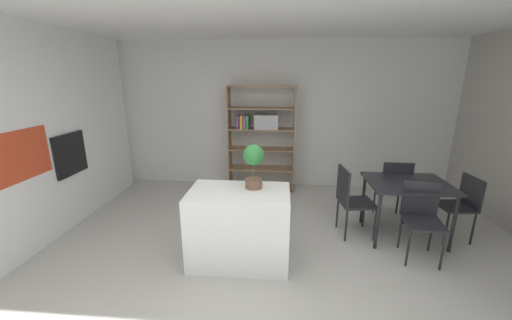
# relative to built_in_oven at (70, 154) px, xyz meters

# --- Properties ---
(ground_plane) EXTENTS (9.64, 9.64, 0.00)m
(ground_plane) POSITION_rel_built_in_oven_xyz_m (2.77, -1.09, -1.06)
(ground_plane) COLOR beige
(back_partition) EXTENTS (7.00, 0.06, 2.79)m
(back_partition) POSITION_rel_built_in_oven_xyz_m (2.77, 1.95, 0.33)
(back_partition) COLOR silver
(back_partition) RESTS_ON ground_plane
(cabinet_niche_splashback) EXTENTS (0.01, 1.10, 0.59)m
(cabinet_niche_splashback) POSITION_rel_built_in_oven_xyz_m (-0.02, -0.91, 0.18)
(cabinet_niche_splashback) COLOR #CC4223
(cabinet_niche_splashback) RESTS_ON ground_plane
(built_in_oven) EXTENTS (0.06, 0.61, 0.59)m
(built_in_oven) POSITION_rel_built_in_oven_xyz_m (0.00, 0.00, 0.00)
(built_in_oven) COLOR black
(built_in_oven) RESTS_ON ground_plane
(kitchen_island) EXTENTS (1.15, 0.71, 0.88)m
(kitchen_island) POSITION_rel_built_in_oven_xyz_m (2.53, -0.76, -0.62)
(kitchen_island) COLOR white
(kitchen_island) RESTS_ON ground_plane
(potted_plant_on_island) EXTENTS (0.24, 0.24, 0.51)m
(potted_plant_on_island) POSITION_rel_built_in_oven_xyz_m (2.69, -0.63, 0.13)
(potted_plant_on_island) COLOR brown
(potted_plant_on_island) RESTS_ON kitchen_island
(open_bookshelf) EXTENTS (1.24, 0.37, 1.97)m
(open_bookshelf) POSITION_rel_built_in_oven_xyz_m (2.61, 1.66, 0.04)
(open_bookshelf) COLOR #997551
(open_bookshelf) RESTS_ON ground_plane
(dining_table) EXTENTS (1.03, 0.83, 0.78)m
(dining_table) POSITION_rel_built_in_oven_xyz_m (4.68, -0.01, -0.37)
(dining_table) COLOR #232328
(dining_table) RESTS_ON ground_plane
(dining_chair_island_side) EXTENTS (0.50, 0.50, 0.96)m
(dining_chair_island_side) POSITION_rel_built_in_oven_xyz_m (3.94, -0.02, -0.50)
(dining_chair_island_side) COLOR #232328
(dining_chair_island_side) RESTS_ON ground_plane
(dining_chair_window_side) EXTENTS (0.44, 0.45, 0.88)m
(dining_chair_window_side) POSITION_rel_built_in_oven_xyz_m (5.40, -0.00, -0.53)
(dining_chair_window_side) COLOR #232328
(dining_chair_window_side) RESTS_ON ground_plane
(dining_chair_far) EXTENTS (0.43, 0.42, 0.95)m
(dining_chair_far) POSITION_rel_built_in_oven_xyz_m (4.67, 0.43, -0.50)
(dining_chair_far) COLOR #232328
(dining_chair_far) RESTS_ON ground_plane
(dining_chair_near) EXTENTS (0.48, 0.51, 0.91)m
(dining_chair_near) POSITION_rel_built_in_oven_xyz_m (4.69, -0.45, -0.51)
(dining_chair_near) COLOR #232328
(dining_chair_near) RESTS_ON ground_plane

